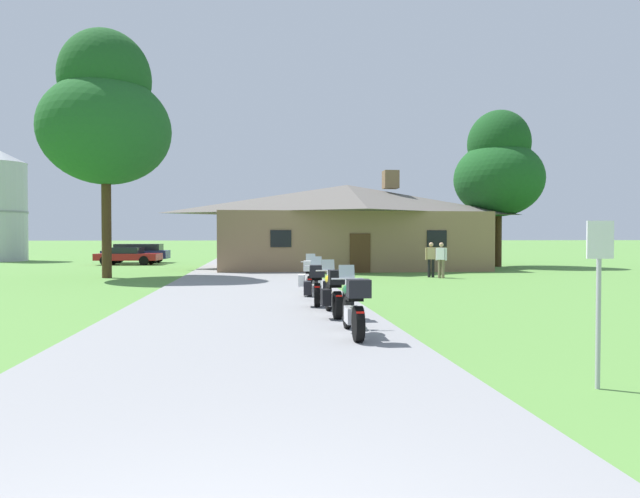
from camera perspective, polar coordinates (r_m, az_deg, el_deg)
ground_plane at (r=22.57m, az=-7.29°, el=-3.64°), size 500.00×500.00×0.00m
asphalt_driveway at (r=20.57m, az=-7.36°, el=-4.04°), size 6.40×80.00×0.06m
motorcycle_green_nearest_to_camera at (r=10.43m, az=3.50°, el=-5.98°), size 0.66×2.08×1.30m
motorcycle_yellow_second_in_row at (r=12.99m, az=1.49°, el=-4.59°), size 0.73×2.08×1.30m
motorcycle_white_third_in_row at (r=15.15m, az=-0.33°, el=-3.74°), size 0.83×2.08×1.30m
motorcycle_yellow_farthest_in_row at (r=17.72m, az=-1.03°, el=-3.01°), size 0.86×2.08×1.30m
stone_lodge at (r=33.66m, az=2.83°, el=2.46°), size 16.02×9.12×6.00m
bystander_tan_shirt_near_lodge at (r=26.57m, az=11.46°, el=-0.90°), size 0.53×0.31×1.67m
bystander_white_shirt_beside_signpost at (r=26.16m, az=12.48°, el=-0.94°), size 0.43×0.41×1.67m
metal_signpost_roadside at (r=7.81m, az=26.99°, el=-3.17°), size 0.36×0.06×2.14m
tree_right_of_lodge at (r=37.39m, az=18.06°, el=7.95°), size 5.66×5.66×10.03m
tree_left_near at (r=28.15m, az=-21.38°, el=12.84°), size 5.97×5.97×11.54m
metal_silo_distant at (r=50.15m, az=-30.22°, el=3.88°), size 3.90×3.90×8.69m
parked_navy_suv_far_left at (r=42.41m, az=-18.46°, el=-0.34°), size 4.67×2.05×1.40m
parked_red_sedan_far_left at (r=39.85m, az=-19.29°, el=-0.64°), size 4.34×2.20×1.20m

